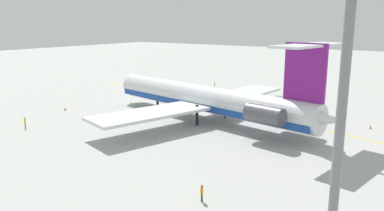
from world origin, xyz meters
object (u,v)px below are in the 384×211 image
safety_cone_wingtip (65,109)px  light_mast (343,89)px  safety_cone_nose (371,127)px  ground_crew_near_tail (215,84)px  ground_crew_near_nose (202,191)px  main_jetliner (211,99)px  ground_crew_portside (25,121)px

safety_cone_wingtip → light_mast: 56.99m
safety_cone_nose → safety_cone_wingtip: (49.56, 19.34, 0.00)m
ground_crew_near_tail → safety_cone_wingtip: bearing=-155.2°
ground_crew_near_nose → safety_cone_nose: 36.38m
main_jetliner → ground_crew_near_nose: main_jetliner is taller
ground_crew_near_nose → safety_cone_wingtip: ground_crew_near_nose is taller
ground_crew_near_nose → light_mast: (-11.73, 0.42, 10.82)m
main_jetliner → safety_cone_nose: 25.26m
safety_cone_nose → safety_cone_wingtip: bearing=21.3°
ground_crew_portside → light_mast: light_mast is taller
ground_crew_portside → safety_cone_nose: bearing=168.6°
main_jetliner → light_mast: 37.80m
ground_crew_portside → ground_crew_near_tail: bearing=-142.5°
safety_cone_nose → safety_cone_wingtip: same height
ground_crew_near_nose → safety_cone_nose: (-8.00, -35.48, -0.77)m
main_jetliner → safety_cone_wingtip: bearing=28.6°
ground_crew_portside → safety_cone_wingtip: 12.32m
ground_crew_portside → safety_cone_nose: size_ratio=3.19×
main_jetliner → safety_cone_nose: main_jetliner is taller
safety_cone_nose → light_mast: size_ratio=0.03×
main_jetliner → ground_crew_near_tail: bearing=-49.5°
main_jetliner → ground_crew_near_tail: main_jetliner is taller
main_jetliner → light_mast: size_ratio=2.18×
ground_crew_portside → safety_cone_nose: 53.98m
ground_crew_near_nose → safety_cone_nose: bearing=-106.8°
safety_cone_nose → safety_cone_wingtip: size_ratio=1.00×
ground_crew_near_tail → ground_crew_portside: bearing=-145.6°
safety_cone_wingtip → light_mast: bearing=162.7°
ground_crew_near_nose → safety_cone_wingtip: bearing=-25.3°
ground_crew_near_tail → ground_crew_near_nose: bearing=-108.5°
ground_crew_near_nose → safety_cone_wingtip: 44.59m
safety_cone_wingtip → ground_crew_portside: bearing=114.3°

